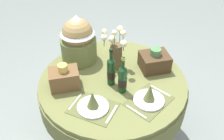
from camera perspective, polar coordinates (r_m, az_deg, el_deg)
ground at (r=2.76m, az=0.16°, el=-14.41°), size 8.00×8.00×0.00m
dining_table at (r=2.29m, az=0.18°, el=-4.86°), size 1.28×1.28×0.77m
place_setting_left at (r=1.93m, az=-4.28°, el=-7.45°), size 0.43×0.41×0.16m
place_setting_right at (r=1.99m, az=8.26°, el=-5.89°), size 0.43×0.40×0.16m
flower_vase at (r=2.22m, az=0.89°, el=4.35°), size 0.22×0.21×0.40m
wine_bottle_left at (r=2.01m, az=2.35°, el=-1.99°), size 0.07×0.07×0.33m
wine_bottle_centre at (r=2.07m, az=-0.21°, el=-0.25°), size 0.07×0.07×0.34m
gift_tub_back_left at (r=2.32m, az=-7.58°, el=7.20°), size 0.33×0.33×0.46m
woven_basket_side_left at (r=2.12m, az=-10.57°, el=-1.77°), size 0.24×0.17×0.22m
woven_basket_side_right at (r=2.30m, az=9.40°, el=1.99°), size 0.24×0.21×0.21m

